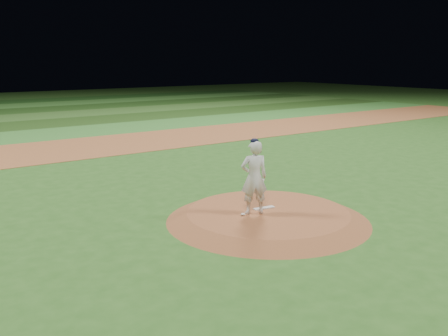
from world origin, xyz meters
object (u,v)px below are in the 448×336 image
(pitchers_mound, at_px, (268,216))
(pitching_rubber, at_px, (264,208))
(pitcher_on_mound, at_px, (254,177))
(rosin_bag, at_px, (243,214))

(pitchers_mound, height_order, pitching_rubber, pitching_rubber)
(pitchers_mound, relative_size, pitcher_on_mound, 2.71)
(rosin_bag, relative_size, pitcher_on_mound, 0.06)
(pitchers_mound, distance_m, pitching_rubber, 0.31)
(pitcher_on_mound, bearing_deg, pitchers_mound, -12.85)
(pitching_rubber, relative_size, pitcher_on_mound, 0.31)
(pitchers_mound, bearing_deg, pitching_rubber, 70.80)
(pitching_rubber, xyz_separation_m, rosin_bag, (-0.86, -0.15, 0.02))
(pitchers_mound, xyz_separation_m, pitching_rubber, (0.09, 0.26, 0.14))
(pitching_rubber, height_order, rosin_bag, rosin_bag)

